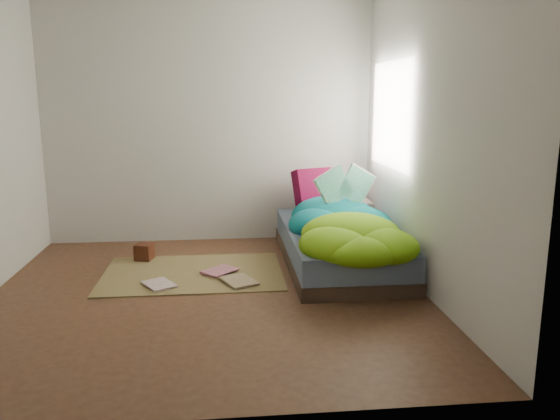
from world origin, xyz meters
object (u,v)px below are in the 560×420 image
object	(u,v)px
floor_book_a	(147,287)
open_book	(346,175)
bed	(338,246)
wooden_box	(144,252)
pillow_magenta	(317,191)
floor_book_b	(211,269)

from	to	relation	value
floor_book_a	open_book	bearing A→B (deg)	-9.80
bed	wooden_box	size ratio (longest dim) A/B	12.95
pillow_magenta	open_book	xyz separation A→B (m)	(0.18, -0.56, 0.25)
bed	floor_book_b	world-z (taller)	bed
floor_book_b	pillow_magenta	bearing A→B (deg)	82.79
pillow_magenta	open_book	size ratio (longest dim) A/B	0.95
open_book	floor_book_a	world-z (taller)	open_book
bed	open_book	size ratio (longest dim) A/B	3.94
bed	open_book	world-z (taller)	open_book
open_book	floor_book_a	distance (m)	2.10
open_book	floor_book_b	bearing A→B (deg)	177.43
floor_book_a	wooden_box	bearing A→B (deg)	68.59
pillow_magenta	wooden_box	world-z (taller)	pillow_magenta
wooden_box	pillow_magenta	bearing A→B (deg)	13.12
pillow_magenta	floor_book_a	xyz separation A→B (m)	(-1.63, -1.25, -0.56)
pillow_magenta	floor_book_a	bearing A→B (deg)	-163.53
bed	pillow_magenta	distance (m)	0.81
bed	wooden_box	xyz separation A→B (m)	(-1.86, 0.28, -0.08)
pillow_magenta	floor_book_b	world-z (taller)	pillow_magenta
open_book	bed	bearing A→B (deg)	-136.60
pillow_magenta	wooden_box	size ratio (longest dim) A/B	3.12
floor_book_b	open_book	bearing A→B (deg)	57.72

